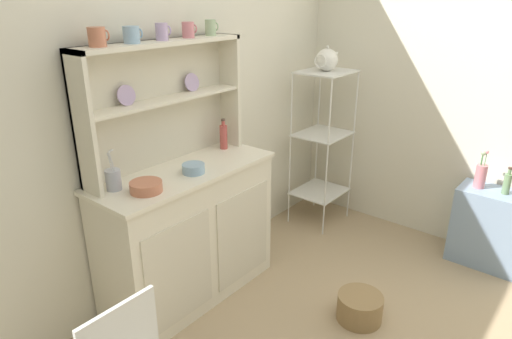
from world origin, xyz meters
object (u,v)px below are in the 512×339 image
Objects in this scene: floor_basket at (360,307)px; hutch_cabinet at (189,233)px; jam_bottle at (224,136)px; utensil_jar at (113,179)px; cup_terracotta_0 at (97,37)px; oil_bottle at (507,183)px; porcelain_teapot at (327,60)px; flower_vase at (481,175)px; bakers_rack at (323,133)px; hutch_shelf_unit at (161,95)px; side_shelf_blue at (489,228)px; bowl_mixing_large at (146,187)px.

hutch_cabinet is at bearing 115.86° from floor_basket.
utensil_jar reaches higher than jam_bottle.
cup_terracotta_0 reaches higher than utensil_jar.
cup_terracotta_0 is 0.48× the size of jam_bottle.
jam_bottle is at bearing -2.55° from cup_terracotta_0.
oil_bottle is (1.12, -0.46, 0.55)m from floor_basket.
floor_basket is 1.80m from porcelain_teapot.
hutch_cabinet is at bearing 138.35° from oil_bottle.
floor_basket is at bearing 165.57° from flower_vase.
jam_bottle is 1.92m from oil_bottle.
porcelain_teapot is 1.52m from oil_bottle.
bakers_rack reaches higher than jam_bottle.
flower_vase is 0.17m from oil_bottle.
flower_vase is (1.59, -1.24, 0.21)m from hutch_cabinet.
hutch_shelf_unit is 0.56m from utensil_jar.
utensil_jar reaches higher than oil_bottle.
jam_bottle is (0.81, -0.04, -0.68)m from cup_terracotta_0.
oil_bottle is (1.97, -1.53, -0.99)m from cup_terracotta_0.
bakers_rack reaches higher than side_shelf_blue.
bakers_rack is (1.40, -0.25, -0.51)m from hutch_shelf_unit.
jam_bottle is (-0.04, 1.04, 0.87)m from floor_basket.
bowl_mixing_large is at bearing 146.12° from side_shelf_blue.
cup_terracotta_0 is (-0.85, 1.08, 1.55)m from floor_basket.
hutch_shelf_unit reaches higher than jam_bottle.
porcelain_teapot is (1.78, -0.20, -0.28)m from cup_terracotta_0.
jam_bottle is 0.72× the size of flower_vase.
porcelain_teapot reaches higher than utensil_jar.
utensil_jar is (-0.09, 0.15, 0.03)m from bowl_mixing_large.
oil_bottle is (1.59, -1.41, 0.19)m from hutch_cabinet.
side_shelf_blue is at bearing -33.88° from bowl_mixing_large.
cup_terracotta_0 is at bearing 104.82° from bowl_mixing_large.
jam_bottle is (-0.98, 0.17, 0.18)m from bakers_rack.
oil_bottle is at bearing -41.65° from hutch_cabinet.
hutch_cabinet is 0.56m from bowl_mixing_large.
utensil_jar is (-0.04, -0.05, -0.71)m from cup_terracotta_0.
oil_bottle is at bearing -44.81° from hutch_shelf_unit.
jam_bottle is at bearing 11.89° from bowl_mixing_large.
hutch_shelf_unit is 6.37× the size of bowl_mixing_large.
hutch_cabinet is 2.10m from side_shelf_blue.
hutch_cabinet is at bearing -90.00° from hutch_shelf_unit.
cup_terracotta_0 is at bearing 162.43° from hutch_cabinet.
side_shelf_blue is 1.98m from jam_bottle.
utensil_jar is at bearing 169.67° from hutch_cabinet.
cup_terracotta_0 is (-0.39, 0.12, 1.19)m from hutch_cabinet.
utensil_jar reaches higher than hutch_cabinet.
side_shelf_blue is at bearing -20.01° from floor_basket.
cup_terracotta_0 reaches higher than jam_bottle.
hutch_shelf_unit is at bearing 170.00° from porcelain_teapot.
utensil_jar is 1.19× the size of oil_bottle.
flower_vase is at bearing 90.31° from oil_bottle.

